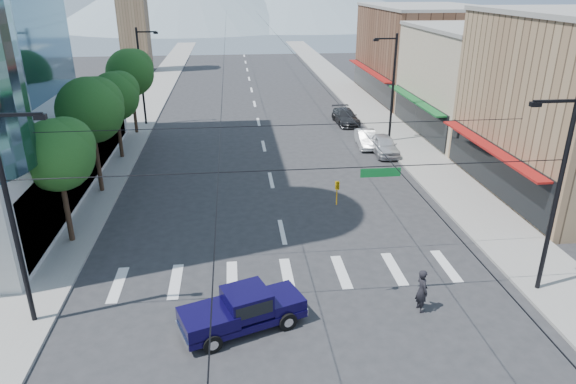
% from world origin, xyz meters
% --- Properties ---
extents(ground, '(160.00, 160.00, 0.00)m').
position_xyz_m(ground, '(0.00, 0.00, 0.00)').
color(ground, '#28282B').
rests_on(ground, ground).
extents(sidewalk_left, '(4.00, 120.00, 0.15)m').
position_xyz_m(sidewalk_left, '(-12.00, 40.00, 0.07)').
color(sidewalk_left, gray).
rests_on(sidewalk_left, ground).
extents(sidewalk_right, '(4.00, 120.00, 0.15)m').
position_xyz_m(sidewalk_right, '(12.00, 40.00, 0.07)').
color(sidewalk_right, gray).
rests_on(sidewalk_right, ground).
extents(shop_mid, '(12.00, 14.00, 9.00)m').
position_xyz_m(shop_mid, '(20.00, 24.00, 4.50)').
color(shop_mid, tan).
rests_on(shop_mid, ground).
extents(shop_far, '(12.00, 18.00, 10.00)m').
position_xyz_m(shop_far, '(20.00, 40.00, 5.00)').
color(shop_far, brown).
rests_on(shop_far, ground).
extents(tree_near, '(3.65, 3.64, 6.71)m').
position_xyz_m(tree_near, '(-11.07, 6.10, 4.99)').
color(tree_near, black).
rests_on(tree_near, ground).
extents(tree_midnear, '(4.09, 4.09, 7.52)m').
position_xyz_m(tree_midnear, '(-11.07, 13.10, 5.59)').
color(tree_midnear, black).
rests_on(tree_midnear, ground).
extents(tree_midfar, '(3.65, 3.64, 6.71)m').
position_xyz_m(tree_midfar, '(-11.07, 20.10, 4.99)').
color(tree_midfar, black).
rests_on(tree_midfar, ground).
extents(tree_far, '(4.09, 4.09, 7.52)m').
position_xyz_m(tree_far, '(-11.07, 27.10, 5.59)').
color(tree_far, black).
rests_on(tree_far, ground).
extents(signal_rig, '(21.80, 0.20, 9.00)m').
position_xyz_m(signal_rig, '(0.19, -1.00, 4.64)').
color(signal_rig, black).
rests_on(signal_rig, ground).
extents(lamp_pole_nw, '(2.00, 0.25, 9.00)m').
position_xyz_m(lamp_pole_nw, '(-10.67, 30.00, 4.94)').
color(lamp_pole_nw, black).
rests_on(lamp_pole_nw, ground).
extents(lamp_pole_ne, '(2.00, 0.25, 9.00)m').
position_xyz_m(lamp_pole_ne, '(10.67, 22.00, 4.94)').
color(lamp_pole_ne, black).
rests_on(lamp_pole_ne, ground).
extents(pickup_truck, '(5.27, 3.33, 1.69)m').
position_xyz_m(pickup_truck, '(-2.40, -2.27, 0.88)').
color(pickup_truck, '#0C0736').
rests_on(pickup_truck, ground).
extents(pedestrian, '(0.55, 0.76, 1.93)m').
position_xyz_m(pedestrian, '(5.07, -1.85, 0.96)').
color(pedestrian, black).
rests_on(pedestrian, ground).
extents(parked_car_near, '(1.83, 4.45, 1.51)m').
position_xyz_m(parked_car_near, '(9.40, 18.84, 0.75)').
color(parked_car_near, silver).
rests_on(parked_car_near, ground).
extents(parked_car_mid, '(1.73, 4.17, 1.34)m').
position_xyz_m(parked_car_mid, '(8.52, 21.00, 0.67)').
color(parked_car_mid, silver).
rests_on(parked_car_mid, ground).
extents(parked_car_far, '(2.17, 4.91, 1.40)m').
position_xyz_m(parked_car_far, '(8.36, 28.41, 0.70)').
color(parked_car_far, '#28282B').
rests_on(parked_car_far, ground).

